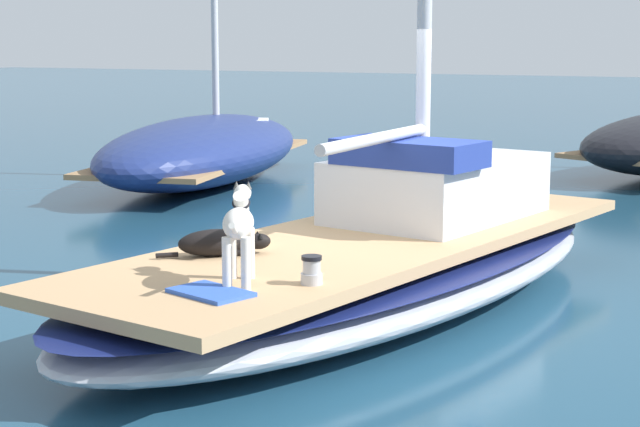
{
  "coord_description": "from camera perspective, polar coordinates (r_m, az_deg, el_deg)",
  "views": [
    {
      "loc": [
        3.72,
        -8.42,
        2.41
      ],
      "look_at": [
        0.0,
        -1.0,
        1.01
      ],
      "focal_mm": 58.27,
      "sensor_mm": 36.0,
      "label": 1
    }
  ],
  "objects": [
    {
      "name": "ground_plane",
      "position": [
        9.52,
        2.71,
        -5.11
      ],
      "size": [
        120.0,
        120.0,
        0.0
      ],
      "primitive_type": "plane",
      "color": "navy"
    },
    {
      "name": "moored_boat_port_side",
      "position": [
        17.56,
        -6.45,
        3.57
      ],
      "size": [
        3.89,
        7.01,
        7.97
      ],
      "color": "navy",
      "rests_on": "ground"
    },
    {
      "name": "dog_white",
      "position": [
        7.49,
        -4.47,
        -0.66
      ],
      "size": [
        0.48,
        0.88,
        0.7
      ],
      "color": "silver",
      "rests_on": "sailboat_main"
    },
    {
      "name": "deck_winch",
      "position": [
        7.49,
        -0.46,
        -3.17
      ],
      "size": [
        0.16,
        0.16,
        0.21
      ],
      "color": "#B7B7BC",
      "rests_on": "sailboat_main"
    },
    {
      "name": "sailboat_main",
      "position": [
        9.44,
        2.72,
        -3.14
      ],
      "size": [
        3.73,
        7.56,
        0.66
      ],
      "color": "#B2B7C1",
      "rests_on": "ground"
    },
    {
      "name": "cabin_house",
      "position": [
        10.24,
        6.31,
        1.63
      ],
      "size": [
        1.76,
        2.43,
        0.84
      ],
      "color": "silver",
      "rests_on": "sailboat_main"
    },
    {
      "name": "coiled_rope",
      "position": [
        8.92,
        -3.84,
        -1.62
      ],
      "size": [
        0.32,
        0.32,
        0.04
      ],
      "primitive_type": "torus",
      "color": "beige",
      "rests_on": "sailboat_main"
    },
    {
      "name": "deck_towel",
      "position": [
        7.25,
        -6.02,
        -4.33
      ],
      "size": [
        0.64,
        0.51,
        0.03
      ],
      "primitive_type": "cube",
      "rotation": [
        0.0,
        0.0,
        -0.29
      ],
      "color": "blue",
      "rests_on": "sailboat_main"
    },
    {
      "name": "dog_black",
      "position": [
        8.5,
        -5.57,
        -1.61
      ],
      "size": [
        0.75,
        0.71,
        0.22
      ],
      "color": "black",
      "rests_on": "sailboat_main"
    }
  ]
}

